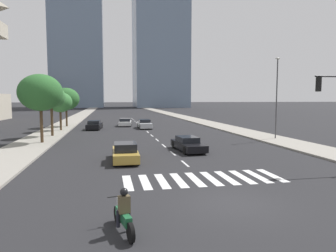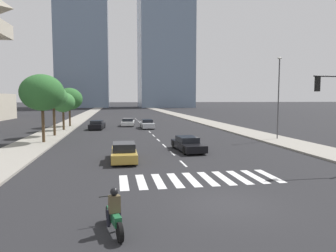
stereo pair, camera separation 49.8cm
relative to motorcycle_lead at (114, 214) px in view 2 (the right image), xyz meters
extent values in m
plane|color=#232326|center=(4.53, 1.93, -0.58)|extent=(800.00, 800.00, 0.00)
cube|color=gray|center=(16.60, 31.93, -0.51)|extent=(4.00, 260.00, 0.15)
cube|color=gray|center=(-7.54, 31.93, -0.51)|extent=(4.00, 260.00, 0.15)
cube|color=silver|center=(0.48, 5.89, -0.58)|extent=(0.45, 2.99, 0.01)
cube|color=silver|center=(1.38, 5.89, -0.58)|extent=(0.45, 2.99, 0.01)
cube|color=silver|center=(2.28, 5.89, -0.58)|extent=(0.45, 2.99, 0.01)
cube|color=silver|center=(3.18, 5.89, -0.58)|extent=(0.45, 2.99, 0.01)
cube|color=silver|center=(4.08, 5.89, -0.58)|extent=(0.45, 2.99, 0.01)
cube|color=silver|center=(4.98, 5.89, -0.58)|extent=(0.45, 2.99, 0.01)
cube|color=silver|center=(5.88, 5.89, -0.58)|extent=(0.45, 2.99, 0.01)
cube|color=silver|center=(6.78, 5.89, -0.58)|extent=(0.45, 2.99, 0.01)
cube|color=silver|center=(7.68, 5.89, -0.58)|extent=(0.45, 2.99, 0.01)
cube|color=silver|center=(8.58, 5.89, -0.58)|extent=(0.45, 2.99, 0.01)
cube|color=silver|center=(4.53, 9.89, -0.58)|extent=(0.14, 2.00, 0.01)
cube|color=silver|center=(4.53, 13.89, -0.58)|extent=(0.14, 2.00, 0.01)
cube|color=silver|center=(4.53, 17.89, -0.58)|extent=(0.14, 2.00, 0.01)
cube|color=silver|center=(4.53, 21.89, -0.58)|extent=(0.14, 2.00, 0.01)
cube|color=silver|center=(4.53, 25.89, -0.58)|extent=(0.14, 2.00, 0.01)
cube|color=silver|center=(4.53, 29.89, -0.58)|extent=(0.14, 2.00, 0.01)
cube|color=silver|center=(4.53, 33.89, -0.58)|extent=(0.14, 2.00, 0.01)
cube|color=silver|center=(4.53, 37.89, -0.58)|extent=(0.14, 2.00, 0.01)
cube|color=silver|center=(4.53, 41.89, -0.58)|extent=(0.14, 2.00, 0.01)
cube|color=silver|center=(4.53, 45.89, -0.58)|extent=(0.14, 2.00, 0.01)
cube|color=silver|center=(4.53, 49.89, -0.58)|extent=(0.14, 2.00, 0.01)
cube|color=silver|center=(4.53, 53.89, -0.58)|extent=(0.14, 2.00, 0.01)
cube|color=silver|center=(4.53, 57.89, -0.58)|extent=(0.14, 2.00, 0.01)
cylinder|color=black|center=(-0.18, 0.79, -0.28)|extent=(0.25, 0.61, 0.60)
cylinder|color=black|center=(0.17, -0.76, -0.28)|extent=(0.25, 0.61, 0.60)
cube|color=#1E6038|center=(0.00, 0.02, -0.06)|extent=(0.49, 1.29, 0.32)
cylinder|color=#B2B2B7|center=(-0.16, 0.69, 0.02)|extent=(0.13, 0.32, 0.67)
cylinder|color=black|center=(-0.17, 0.74, 0.39)|extent=(0.69, 0.19, 0.04)
cube|color=brown|center=(0.02, -0.08, 0.37)|extent=(0.40, 0.31, 0.55)
sphere|color=black|center=(0.02, -0.08, 0.78)|extent=(0.26, 0.26, 0.26)
cylinder|color=black|center=(-0.18, -0.02, -0.11)|extent=(0.14, 0.14, 0.55)
cylinder|color=black|center=(0.17, 0.05, -0.11)|extent=(0.14, 0.14, 0.55)
cube|color=black|center=(-2.45, 34.87, -0.10)|extent=(2.22, 4.84, 0.65)
cube|color=black|center=(-2.47, 34.63, 0.45)|extent=(1.77, 2.25, 0.45)
cylinder|color=black|center=(-3.12, 36.53, -0.26)|extent=(0.28, 0.66, 0.64)
cylinder|color=black|center=(-1.49, 36.38, -0.26)|extent=(0.28, 0.66, 0.64)
cylinder|color=black|center=(-3.40, 33.35, -0.26)|extent=(0.28, 0.66, 0.64)
cylinder|color=black|center=(-1.78, 33.20, -0.26)|extent=(0.28, 0.66, 0.64)
cube|color=#B7BABF|center=(4.72, 34.99, -0.08)|extent=(1.78, 4.71, 0.68)
cube|color=black|center=(4.72, 35.23, 0.48)|extent=(1.55, 2.13, 0.46)
cylinder|color=black|center=(5.51, 33.40, -0.26)|extent=(0.22, 0.64, 0.64)
cylinder|color=black|center=(3.94, 33.39, -0.26)|extent=(0.22, 0.64, 0.64)
cylinder|color=black|center=(5.49, 36.59, -0.26)|extent=(0.22, 0.64, 0.64)
cylinder|color=black|center=(3.92, 36.58, -0.26)|extent=(0.22, 0.64, 0.64)
cube|color=silver|center=(2.13, 39.66, -0.13)|extent=(2.32, 4.91, 0.59)
cube|color=black|center=(2.11, 39.43, 0.40)|extent=(1.84, 2.29, 0.47)
cylinder|color=black|center=(1.45, 41.35, -0.26)|extent=(0.28, 0.66, 0.64)
cylinder|color=black|center=(3.13, 41.19, -0.26)|extent=(0.28, 0.66, 0.64)
cylinder|color=black|center=(1.13, 38.14, -0.26)|extent=(0.28, 0.66, 0.64)
cylinder|color=black|center=(2.82, 37.97, -0.26)|extent=(0.28, 0.66, 0.64)
cube|color=#B28E38|center=(0.66, 11.59, -0.13)|extent=(1.75, 4.42, 0.58)
cube|color=black|center=(0.66, 11.37, 0.44)|extent=(1.52, 2.00, 0.55)
cylinder|color=black|center=(-0.09, 13.10, -0.26)|extent=(0.23, 0.64, 0.64)
cylinder|color=black|center=(1.44, 13.08, -0.26)|extent=(0.23, 0.64, 0.64)
cylinder|color=black|center=(-0.12, 10.10, -0.26)|extent=(0.23, 0.64, 0.64)
cylinder|color=black|center=(1.40, 10.09, -0.26)|extent=(0.23, 0.64, 0.64)
cube|color=black|center=(6.02, 14.75, -0.14)|extent=(2.05, 4.85, 0.56)
cube|color=black|center=(6.00, 14.99, 0.36)|extent=(1.66, 2.23, 0.45)
cylinder|color=black|center=(6.90, 13.20, -0.26)|extent=(0.27, 0.65, 0.64)
cylinder|color=black|center=(5.37, 13.09, -0.26)|extent=(0.27, 0.65, 0.64)
cylinder|color=black|center=(6.67, 16.41, -0.26)|extent=(0.27, 0.65, 0.64)
cylinder|color=black|center=(5.14, 16.30, -0.26)|extent=(0.27, 0.65, 0.64)
cube|color=black|center=(11.84, 6.62, 4.61)|extent=(0.20, 0.28, 0.90)
sphere|color=red|center=(11.84, 6.62, 4.91)|extent=(0.18, 0.18, 0.18)
sphere|color=orange|center=(11.84, 6.62, 4.61)|extent=(0.18, 0.18, 0.18)
sphere|color=green|center=(11.84, 6.62, 4.31)|extent=(0.18, 0.18, 0.18)
cylinder|color=#3F3F42|center=(16.90, 19.85, 3.69)|extent=(0.12, 0.12, 8.24)
ellipsoid|color=beige|center=(16.90, 19.85, 7.91)|extent=(0.50, 0.24, 0.20)
cylinder|color=#4C3823|center=(-6.74, 21.21, 1.13)|extent=(0.28, 0.28, 3.13)
ellipsoid|color=#2D662D|center=(-6.74, 21.21, 4.33)|extent=(4.09, 4.09, 3.47)
cylinder|color=#4C3823|center=(-6.74, 26.71, 1.15)|extent=(0.28, 0.28, 3.17)
ellipsoid|color=#387538|center=(-6.74, 26.71, 3.96)|extent=(3.07, 3.07, 2.61)
cylinder|color=#4C3823|center=(-6.74, 33.09, 0.80)|extent=(0.28, 0.28, 2.46)
ellipsoid|color=#387538|center=(-6.74, 33.09, 3.29)|extent=(3.14, 3.14, 2.67)
cylinder|color=#4C3823|center=(-6.74, 38.97, 0.86)|extent=(0.28, 0.28, 2.58)
ellipsoid|color=#2D662D|center=(-6.74, 38.97, 3.73)|extent=(3.94, 3.94, 3.35)
cube|color=slate|center=(-15.54, 156.46, 45.20)|extent=(25.35, 26.13, 91.56)
camera|label=1|loc=(-0.41, -9.68, 3.72)|focal=32.80mm
camera|label=2|loc=(0.08, -9.77, 3.72)|focal=32.80mm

